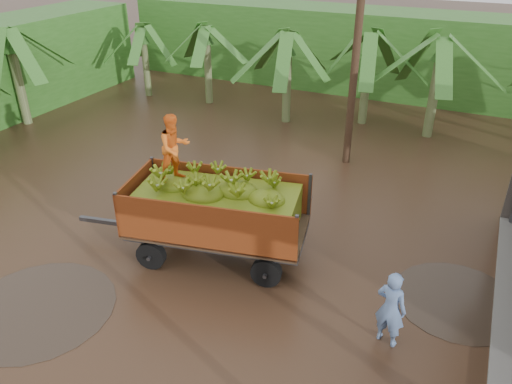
# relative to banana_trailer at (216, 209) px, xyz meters

# --- Properties ---
(ground) EXTENTS (100.00, 100.00, 0.00)m
(ground) POSITION_rel_banana_trailer_xyz_m (1.06, -1.23, -1.24)
(ground) COLOR black
(ground) RESTS_ON ground
(hedge_north) EXTENTS (22.00, 3.00, 3.60)m
(hedge_north) POSITION_rel_banana_trailer_xyz_m (-0.94, 14.77, 0.56)
(hedge_north) COLOR #2D661E
(hedge_north) RESTS_ON ground
(banana_trailer) EXTENTS (5.74, 2.74, 3.42)m
(banana_trailer) POSITION_rel_banana_trailer_xyz_m (0.00, 0.00, 0.00)
(banana_trailer) COLOR #B44919
(banana_trailer) RESTS_ON ground
(man_blue) EXTENTS (0.66, 0.51, 1.60)m
(man_blue) POSITION_rel_banana_trailer_xyz_m (4.25, -1.11, -0.45)
(man_blue) COLOR #6D8EC7
(man_blue) RESTS_ON ground
(utility_pole) EXTENTS (1.20, 0.24, 7.76)m
(utility_pole) POSITION_rel_banana_trailer_xyz_m (1.28, 6.43, 2.69)
(utility_pole) COLOR #47301E
(utility_pole) RESTS_ON ground
(banana_plants) EXTENTS (24.09, 20.58, 4.31)m
(banana_plants) POSITION_rel_banana_trailer_xyz_m (-4.03, 4.97, 0.60)
(banana_plants) COLOR #2D661E
(banana_plants) RESTS_ON ground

